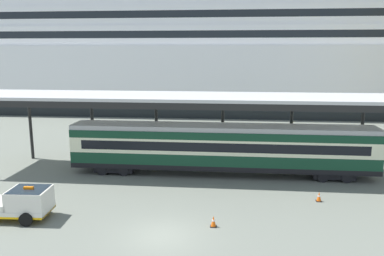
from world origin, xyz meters
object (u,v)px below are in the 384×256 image
at_px(traffic_cone_mid, 319,197).
at_px(cruise_ship, 198,48).
at_px(train_carriage, 222,147).
at_px(service_truck, 15,203).
at_px(traffic_cone_near, 213,221).

bearing_deg(traffic_cone_mid, cruise_ship, 105.21).
distance_m(train_carriage, service_truck, 15.63).
bearing_deg(traffic_cone_mid, service_truck, -166.21).
bearing_deg(traffic_cone_near, train_carriage, 88.90).
bearing_deg(train_carriage, traffic_cone_mid, -37.70).
bearing_deg(cruise_ship, train_carriage, -82.35).
relative_size(service_truck, traffic_cone_mid, 7.91).
xyz_separation_m(service_truck, traffic_cone_near, (11.92, 0.03, -0.66)).
xyz_separation_m(cruise_ship, train_carriage, (5.16, -38.42, -8.19)).
distance_m(cruise_ship, traffic_cone_near, 49.48).
bearing_deg(service_truck, train_carriage, 38.94).
relative_size(train_carriage, traffic_cone_near, 36.01).
height_order(cruise_ship, traffic_cone_near, cruise_ship).
distance_m(cruise_ship, service_truck, 49.62).
xyz_separation_m(service_truck, traffic_cone_mid, (18.80, 4.61, -0.66)).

